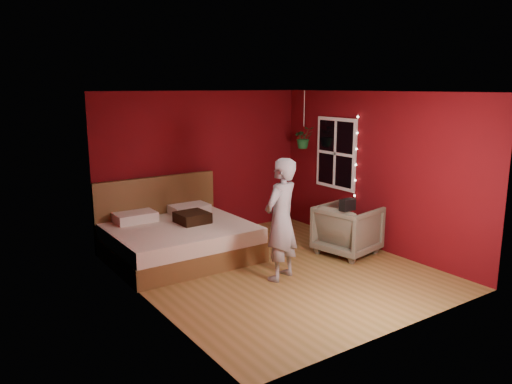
% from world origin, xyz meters
% --- Properties ---
extents(floor, '(4.50, 4.50, 0.00)m').
position_xyz_m(floor, '(0.00, 0.00, 0.00)').
color(floor, olive).
rests_on(floor, ground).
extents(room_walls, '(4.04, 4.54, 2.62)m').
position_xyz_m(room_walls, '(0.00, 0.00, 1.68)').
color(room_walls, '#57090E').
rests_on(room_walls, ground).
extents(window, '(0.05, 0.97, 1.27)m').
position_xyz_m(window, '(1.97, 0.90, 1.50)').
color(window, white).
rests_on(window, room_walls).
extents(fairy_lights, '(0.04, 0.04, 1.45)m').
position_xyz_m(fairy_lights, '(1.94, 0.38, 1.50)').
color(fairy_lights, silver).
rests_on(fairy_lights, room_walls).
extents(bed, '(2.15, 1.83, 1.18)m').
position_xyz_m(bed, '(-0.95, 1.39, 0.31)').
color(bed, brown).
rests_on(bed, ground).
extents(person, '(0.74, 0.61, 1.73)m').
position_xyz_m(person, '(-0.14, -0.28, 0.86)').
color(person, gray).
rests_on(person, ground).
extents(armchair, '(1.04, 1.02, 0.81)m').
position_xyz_m(armchair, '(1.40, -0.03, 0.40)').
color(armchair, '#696553').
rests_on(armchair, ground).
extents(handbag, '(0.26, 0.14, 0.18)m').
position_xyz_m(handbag, '(1.15, -0.26, 0.90)').
color(handbag, black).
rests_on(handbag, armchair).
extents(throw_pillow, '(0.49, 0.49, 0.17)m').
position_xyz_m(throw_pillow, '(-0.70, 1.33, 0.62)').
color(throw_pillow, black).
rests_on(throw_pillow, bed).
extents(hanging_plant, '(0.44, 0.41, 1.05)m').
position_xyz_m(hanging_plant, '(1.68, 1.46, 1.75)').
color(hanging_plant, silver).
rests_on(hanging_plant, room_walls).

